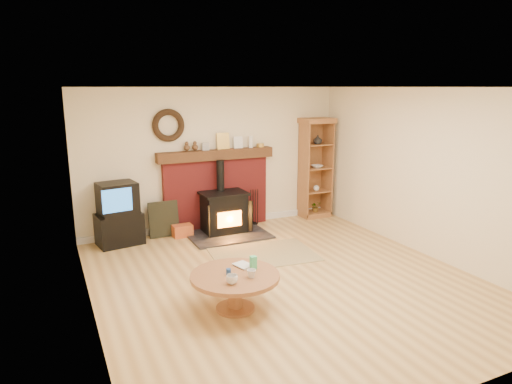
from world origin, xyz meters
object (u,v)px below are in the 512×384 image
tv_unit (119,215)px  curio_cabinet (315,168)px  wood_stove (225,213)px  coffee_table (235,281)px

tv_unit → curio_cabinet: curio_cabinet is taller
wood_stove → curio_cabinet: bearing=7.7°
coffee_table → wood_stove: bearing=71.2°
curio_cabinet → coffee_table: 4.36m
tv_unit → curio_cabinet: (3.90, 0.09, 0.49)m
curio_cabinet → tv_unit: bearing=-178.7°
wood_stove → curio_cabinet: 2.19m
wood_stove → tv_unit: size_ratio=1.32×
wood_stove → coffee_table: size_ratio=1.32×
coffee_table → tv_unit: bearing=106.3°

